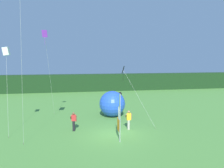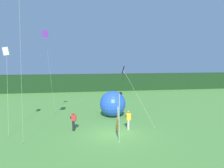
# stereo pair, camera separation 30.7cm
# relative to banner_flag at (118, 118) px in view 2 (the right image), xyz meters

# --- Properties ---
(ground_plane) EXTENTS (120.00, 120.00, 0.00)m
(ground_plane) POSITION_rel_banner_flag_xyz_m (-0.11, 1.19, -1.74)
(ground_plane) COLOR #518E3D
(distant_treeline) EXTENTS (80.00, 2.40, 3.13)m
(distant_treeline) POSITION_rel_banner_flag_xyz_m (-0.11, 25.24, -0.17)
(distant_treeline) COLOR #193819
(distant_treeline) RESTS_ON ground
(banner_flag) EXTENTS (0.06, 1.03, 3.63)m
(banner_flag) POSITION_rel_banner_flag_xyz_m (0.00, 0.00, 0.00)
(banner_flag) COLOR #B7B7BC
(banner_flag) RESTS_ON ground
(person_near_banner) EXTENTS (0.55, 0.48, 1.63)m
(person_near_banner) POSITION_rel_banner_flag_xyz_m (-3.36, 2.79, -0.87)
(person_near_banner) COLOR black
(person_near_banner) RESTS_ON ground
(person_mid_field) EXTENTS (0.55, 0.48, 1.68)m
(person_mid_field) POSITION_rel_banner_flag_xyz_m (1.33, 2.36, -0.84)
(person_mid_field) COLOR #B7B2A3
(person_mid_field) RESTS_ON ground
(inflatable_balloon) EXTENTS (2.72, 2.72, 2.72)m
(inflatable_balloon) POSITION_rel_banner_flag_xyz_m (0.66, 6.79, -0.37)
(inflatable_balloon) COLOR blue
(inflatable_balloon) RESTS_ON ground
(kite_purple_diamond_0) EXTENTS (0.67, 2.95, 8.78)m
(kite_purple_diamond_0) POSITION_rel_banner_flag_xyz_m (-5.88, 6.49, 5.97)
(kite_purple_diamond_0) COLOR brown
(kite_purple_diamond_0) RESTS_ON ground
(kite_white_box_1) EXTENTS (0.53, 1.60, 7.07)m
(kite_white_box_1) POSITION_rel_banner_flag_xyz_m (-8.59, 3.43, 4.94)
(kite_white_box_1) COLOR brown
(kite_white_box_1) RESTS_ON ground
(kite_black_diamond_3) EXTENTS (2.82, 1.82, 5.46)m
(kite_black_diamond_3) POSITION_rel_banner_flag_xyz_m (1.29, 3.63, 3.04)
(kite_black_diamond_3) COLOR brown
(kite_black_diamond_3) RESTS_ON ground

